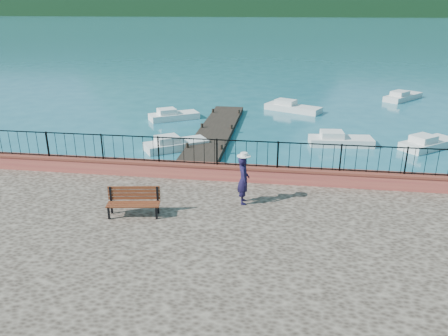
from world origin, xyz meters
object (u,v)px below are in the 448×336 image
(boat_3, at_px, (174,114))
(boat_5, at_px, (403,95))
(boat_1, at_px, (341,138))
(boat_4, at_px, (293,106))
(park_bench, at_px, (134,207))
(person, at_px, (243,180))
(boat_0, at_px, (176,142))
(boat_2, at_px, (429,141))

(boat_3, distance_m, boat_5, 19.18)
(boat_1, bearing_deg, boat_3, 152.93)
(boat_4, relative_size, boat_5, 0.99)
(boat_5, bearing_deg, park_bench, -168.24)
(park_bench, bearing_deg, boat_5, 52.48)
(boat_1, bearing_deg, park_bench, -126.74)
(boat_1, height_order, boat_5, same)
(person, bearing_deg, park_bench, 103.68)
(park_bench, height_order, boat_0, park_bench)
(boat_1, relative_size, boat_3, 1.05)
(boat_0, height_order, boat_4, same)
(boat_4, bearing_deg, boat_0, -96.52)
(park_bench, relative_size, boat_3, 0.51)
(boat_0, relative_size, boat_3, 1.02)
(boat_4, bearing_deg, park_bench, -78.08)
(boat_5, bearing_deg, boat_2, -147.03)
(boat_0, distance_m, boat_3, 6.51)
(park_bench, height_order, boat_4, park_bench)
(park_bench, xyz_separation_m, boat_2, (12.18, 12.36, -1.07))
(boat_0, relative_size, boat_1, 0.97)
(person, height_order, boat_0, person)
(person, xyz_separation_m, boat_3, (-6.25, 15.09, -1.61))
(boat_3, height_order, boat_4, same)
(boat_0, height_order, boat_2, same)
(boat_1, xyz_separation_m, boat_2, (4.64, 0.13, 0.00))
(boat_0, xyz_separation_m, boat_3, (-1.74, 6.27, 0.00))
(boat_3, bearing_deg, boat_0, -106.41)
(park_bench, height_order, boat_5, park_bench)
(person, relative_size, boat_4, 0.40)
(person, relative_size, boat_1, 0.47)
(boat_2, distance_m, boat_5, 13.33)
(person, distance_m, boat_3, 16.41)
(boat_1, relative_size, boat_4, 0.84)
(park_bench, xyz_separation_m, boat_4, (4.94, 20.10, -1.07))
(boat_5, bearing_deg, boat_4, 161.79)
(park_bench, height_order, boat_2, park_bench)
(boat_3, bearing_deg, boat_5, -3.62)
(boat_0, xyz_separation_m, boat_5, (15.16, 15.35, 0.00))
(park_bench, xyz_separation_m, boat_3, (-3.03, 16.50, -1.07))
(boat_3, bearing_deg, park_bench, -111.49)
(boat_0, bearing_deg, boat_4, 23.25)
(boat_4, bearing_deg, boat_2, -21.15)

